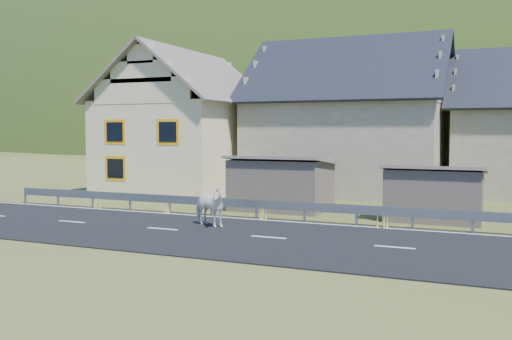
% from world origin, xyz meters
% --- Properties ---
extents(ground, '(160.00, 160.00, 0.00)m').
position_xyz_m(ground, '(0.00, 0.00, 0.00)').
color(ground, '#384319').
rests_on(ground, ground).
extents(road, '(60.00, 7.00, 0.04)m').
position_xyz_m(road, '(0.00, 0.00, 0.02)').
color(road, black).
rests_on(road, ground).
extents(lane_markings, '(60.00, 6.60, 0.01)m').
position_xyz_m(lane_markings, '(0.00, 0.00, 0.04)').
color(lane_markings, silver).
rests_on(lane_markings, road).
extents(guardrail, '(28.10, 0.09, 0.75)m').
position_xyz_m(guardrail, '(-0.00, 3.68, 0.56)').
color(guardrail, '#93969B').
rests_on(guardrail, ground).
extents(shed_left, '(4.30, 3.30, 2.40)m').
position_xyz_m(shed_left, '(-2.00, 6.50, 1.10)').
color(shed_left, '#675B4F').
rests_on(shed_left, ground).
extents(shed_right, '(3.80, 2.90, 2.20)m').
position_xyz_m(shed_right, '(4.50, 6.00, 1.00)').
color(shed_right, '#675B4F').
rests_on(shed_right, ground).
extents(house_cream, '(7.80, 9.80, 8.30)m').
position_xyz_m(house_cream, '(-10.00, 12.00, 4.36)').
color(house_cream, beige).
rests_on(house_cream, ground).
extents(house_stone_a, '(10.80, 9.80, 8.90)m').
position_xyz_m(house_stone_a, '(-1.00, 15.00, 4.63)').
color(house_stone_a, tan).
rests_on(house_stone_a, ground).
extents(mountain, '(440.00, 280.00, 260.00)m').
position_xyz_m(mountain, '(5.00, 180.00, -20.00)').
color(mountain, '#2A3F15').
rests_on(mountain, ground).
extents(conifer_patch, '(76.00, 50.00, 28.00)m').
position_xyz_m(conifer_patch, '(-55.00, 110.00, 6.00)').
color(conifer_patch, black).
rests_on(conifer_patch, ground).
extents(horse, '(1.36, 1.87, 1.44)m').
position_xyz_m(horse, '(-2.81, 1.16, 0.76)').
color(horse, white).
rests_on(horse, road).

